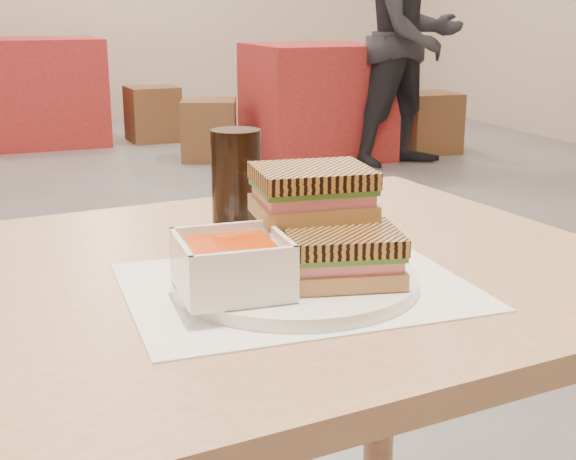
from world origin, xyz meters
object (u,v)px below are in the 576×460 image
object	(u,v)px
cola_glass	(236,183)
patron_b	(415,37)
main_table	(126,383)
soup_bowl	(232,267)
bg_chair_1r	(428,123)
bg_chair_2r	(153,114)
plate	(295,279)
bg_chair_1l	(209,130)
panini_lower	(342,255)
bg_table_1	(316,101)
bg_table_2	(41,91)

from	to	relation	value
cola_glass	patron_b	xyz separation A→B (m)	(2.31, 3.75, 0.04)
main_table	soup_bowl	bearing A→B (deg)	-44.35
soup_bowl	bg_chair_1r	world-z (taller)	soup_bowl
soup_bowl	bg_chair_2r	bearing A→B (deg)	80.53
plate	bg_chair_1r	xyz separation A→B (m)	(2.69, 4.40, -0.54)
bg_chair_1l	soup_bowl	bearing A→B (deg)	-103.95
main_table	bg_chair_1r	xyz separation A→B (m)	(2.87, 4.33, -0.42)
main_table	patron_b	distance (m)	4.64
panini_lower	bg_chair_2r	xyz separation A→B (m)	(0.82, 5.64, -0.58)
soup_bowl	bg_table_1	bearing A→B (deg)	67.18
bg_table_1	patron_b	size ratio (longest dim) A/B	0.53
bg_table_1	bg_chair_1r	distance (m)	0.87
patron_b	soup_bowl	bearing A→B (deg)	-120.86
panini_lower	soup_bowl	bearing A→B (deg)	178.09
soup_bowl	cola_glass	distance (m)	0.27
patron_b	bg_table_2	bearing A→B (deg)	141.12
soup_bowl	bg_chair_2r	world-z (taller)	soup_bowl
soup_bowl	panini_lower	distance (m)	0.12
bg_table_2	bg_chair_2r	distance (m)	0.88
soup_bowl	bg_table_2	size ratio (longest dim) A/B	0.12
soup_bowl	bg_table_2	world-z (taller)	soup_bowl
panini_lower	patron_b	bearing A→B (deg)	60.42
panini_lower	bg_chair_1r	xyz separation A→B (m)	(2.65, 4.43, -0.57)
soup_bowl	patron_b	world-z (taller)	patron_b
bg_table_1	patron_b	xyz separation A→B (m)	(0.47, -0.57, 0.46)
panini_lower	bg_chair_2r	distance (m)	5.73
bg_chair_1r	patron_b	size ratio (longest dim) A/B	0.26
bg_table_1	bg_chair_1l	world-z (taller)	bg_table_1
bg_chair_1l	bg_chair_2r	world-z (taller)	bg_chair_2r
main_table	bg_chair_1l	world-z (taller)	main_table
cola_glass	patron_b	world-z (taller)	patron_b
plate	bg_chair_1l	xyz separation A→B (m)	(1.09, 4.66, -0.55)
main_table	panini_lower	world-z (taller)	panini_lower
panini_lower	bg_table_1	distance (m)	4.94
cola_glass	panini_lower	bearing A→B (deg)	-81.45
bg_table_1	bg_chair_2r	size ratio (longest dim) A/B	2.09
bg_chair_1l	bg_chair_1r	world-z (taller)	bg_chair_1r
bg_chair_1l	patron_b	distance (m)	1.55
main_table	plate	xyz separation A→B (m)	(0.18, -0.07, 0.12)
plate	patron_b	world-z (taller)	patron_b
main_table	bg_table_2	xyz separation A→B (m)	(0.21, 5.75, -0.23)
patron_b	bg_chair_1l	bearing A→B (deg)	150.90
bg_table_1	bg_chair_1l	xyz separation A→B (m)	(-0.76, 0.12, -0.19)
bg_chair_2r	patron_b	world-z (taller)	patron_b
bg_chair_2r	patron_b	xyz separation A→B (m)	(1.45, -1.63, 0.64)
bg_table_1	bg_chair_1r	bearing A→B (deg)	-9.78
bg_chair_2r	cola_glass	bearing A→B (deg)	-99.09
soup_bowl	patron_b	bearing A→B (deg)	59.14
plate	bg_chair_1r	world-z (taller)	plate
cola_glass	bg_chair_2r	xyz separation A→B (m)	(0.86, 5.38, -0.60)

